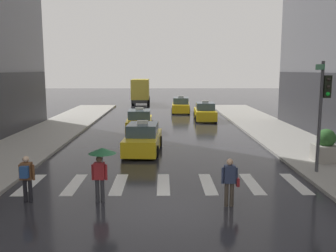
{
  "coord_description": "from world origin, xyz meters",
  "views": [
    {
      "loc": [
        -0.0,
        -11.31,
        4.59
      ],
      "look_at": [
        0.25,
        8.0,
        1.61
      ],
      "focal_mm": 39.16,
      "sensor_mm": 36.0,
      "label": 1
    }
  ],
  "objects": [
    {
      "name": "ground_plane",
      "position": [
        0.0,
        0.0,
        0.0
      ],
      "size": [
        160.0,
        160.0,
        0.0
      ],
      "primitive_type": "plane",
      "color": "#26262B"
    },
    {
      "name": "crosswalk_markings",
      "position": [
        -0.0,
        3.0,
        0.0
      ],
      "size": [
        11.3,
        2.8,
        0.01
      ],
      "color": "silver",
      "rests_on": "ground"
    },
    {
      "name": "traffic_light_pole",
      "position": [
        6.84,
        4.22,
        3.26
      ],
      "size": [
        0.44,
        0.84,
        4.8
      ],
      "color": "#47474C",
      "rests_on": "curb_right"
    },
    {
      "name": "taxi_lead",
      "position": [
        -1.14,
        8.86,
        0.72
      ],
      "size": [
        2.13,
        4.63,
        1.8
      ],
      "color": "yellow",
      "rests_on": "ground"
    },
    {
      "name": "taxi_second",
      "position": [
        -1.78,
        15.86,
        0.72
      ],
      "size": [
        2.01,
        4.58,
        1.8
      ],
      "color": "yellow",
      "rests_on": "ground"
    },
    {
      "name": "taxi_third",
      "position": [
        3.82,
        21.91,
        0.72
      ],
      "size": [
        2.03,
        4.59,
        1.8
      ],
      "color": "yellow",
      "rests_on": "ground"
    },
    {
      "name": "taxi_fourth",
      "position": [
        1.9,
        28.01,
        0.72
      ],
      "size": [
        2.09,
        4.61,
        1.8
      ],
      "color": "yellow",
      "rests_on": "ground"
    },
    {
      "name": "box_truck",
      "position": [
        -2.98,
        37.29,
        1.85
      ],
      "size": [
        2.39,
        7.58,
        3.35
      ],
      "color": "#2D2D2D",
      "rests_on": "ground"
    },
    {
      "name": "pedestrian_with_umbrella",
      "position": [
        -2.14,
        1.01,
        1.52
      ],
      "size": [
        0.96,
        0.96,
        1.94
      ],
      "color": "#333338",
      "rests_on": "ground"
    },
    {
      "name": "pedestrian_with_backpack",
      "position": [
        -4.74,
        0.99,
        0.97
      ],
      "size": [
        0.55,
        0.43,
        1.65
      ],
      "color": "black",
      "rests_on": "ground"
    },
    {
      "name": "pedestrian_with_handbag",
      "position": [
        2.24,
        0.55,
        0.93
      ],
      "size": [
        0.61,
        0.24,
        1.65
      ],
      "color": "#473D33",
      "rests_on": "ground"
    },
    {
      "name": "planter_near_corner",
      "position": [
        7.93,
        6.07,
        0.87
      ],
      "size": [
        1.1,
        1.1,
        1.6
      ],
      "color": "#A8A399",
      "rests_on": "curb_right"
    }
  ]
}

